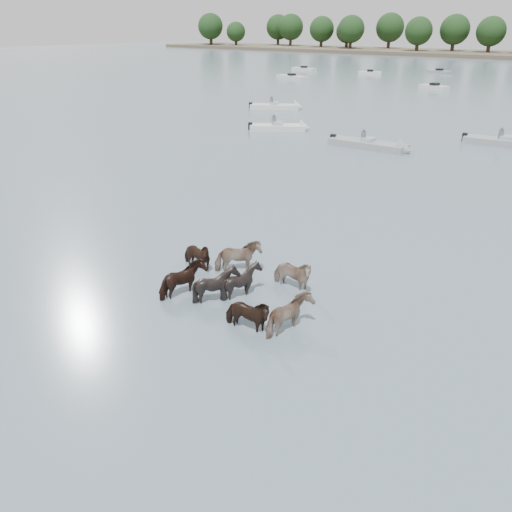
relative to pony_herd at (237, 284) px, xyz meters
The scene contains 7 objects.
ground 1.45m from the pony_herd, 153.51° to the right, with size 400.00×400.00×0.00m, color slate.
shoreline 165.50m from the pony_herd, 115.49° to the left, with size 160.00×30.00×1.00m, color #4C4233.
pony_herd is the anchor object (origin of this frame).
motorboat_a 29.59m from the pony_herd, 122.48° to the left, with size 5.06×4.27×1.92m.
motorboat_b 24.12m from the pony_herd, 105.64° to the left, with size 6.42×1.79×1.92m.
motorboat_f 41.62m from the pony_herd, 124.06° to the left, with size 5.57×4.30×1.92m.
treeline 165.79m from the pony_herd, 115.55° to the left, with size 149.11×23.97×12.12m.
Camera 1 is at (11.33, -10.96, 8.32)m, focal length 36.57 mm.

